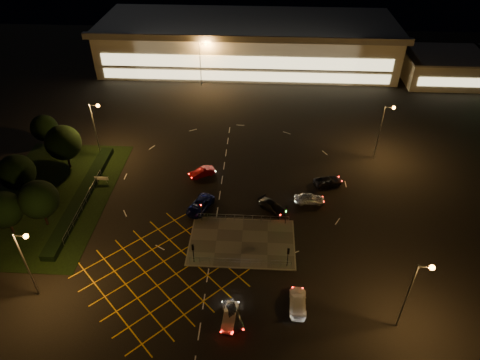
# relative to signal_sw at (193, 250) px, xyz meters

# --- Properties ---
(ground) EXTENTS (180.00, 180.00, 0.00)m
(ground) POSITION_rel_signal_sw_xyz_m (4.00, 5.99, -2.37)
(ground) COLOR black
(ground) RESTS_ON ground
(pedestrian_island) EXTENTS (14.00, 9.00, 0.12)m
(pedestrian_island) POSITION_rel_signal_sw_xyz_m (6.00, 3.99, -2.31)
(pedestrian_island) COLOR #4C4944
(pedestrian_island) RESTS_ON ground
(grass_verge) EXTENTS (18.00, 30.00, 0.08)m
(grass_verge) POSITION_rel_signal_sw_xyz_m (-24.00, 11.99, -2.33)
(grass_verge) COLOR black
(grass_verge) RESTS_ON ground
(hedge) EXTENTS (2.00, 26.00, 1.00)m
(hedge) POSITION_rel_signal_sw_xyz_m (-19.00, 11.99, -1.87)
(hedge) COLOR black
(hedge) RESTS_ON ground
(supermarket) EXTENTS (72.00, 26.50, 10.50)m
(supermarket) POSITION_rel_signal_sw_xyz_m (4.00, 67.95, 2.95)
(supermarket) COLOR beige
(supermarket) RESTS_ON ground
(retail_unit_a) EXTENTS (18.80, 14.80, 6.35)m
(retail_unit_a) POSITION_rel_signal_sw_xyz_m (50.00, 59.97, 0.85)
(retail_unit_a) COLOR beige
(retail_unit_a) RESTS_ON ground
(streetlight_sw) EXTENTS (1.78, 0.56, 10.03)m
(streetlight_sw) POSITION_rel_signal_sw_xyz_m (-17.56, -6.01, 4.20)
(streetlight_sw) COLOR slate
(streetlight_sw) RESTS_ON ground
(streetlight_se) EXTENTS (1.78, 0.56, 10.03)m
(streetlight_se) POSITION_rel_signal_sw_xyz_m (24.44, -8.01, 4.20)
(streetlight_se) COLOR slate
(streetlight_se) RESTS_ON ground
(streetlight_nw) EXTENTS (1.78, 0.56, 10.03)m
(streetlight_nw) POSITION_rel_signal_sw_xyz_m (-19.56, 23.99, 4.20)
(streetlight_nw) COLOR slate
(streetlight_nw) RESTS_ON ground
(streetlight_ne) EXTENTS (1.78, 0.56, 10.03)m
(streetlight_ne) POSITION_rel_signal_sw_xyz_m (28.44, 25.99, 4.20)
(streetlight_ne) COLOR slate
(streetlight_ne) RESTS_ON ground
(streetlight_far_left) EXTENTS (1.78, 0.56, 10.03)m
(streetlight_far_left) POSITION_rel_signal_sw_xyz_m (-5.56, 53.99, 4.20)
(streetlight_far_left) COLOR slate
(streetlight_far_left) RESTS_ON ground
(streetlight_far_right) EXTENTS (1.78, 0.56, 10.03)m
(streetlight_far_right) POSITION_rel_signal_sw_xyz_m (34.44, 55.99, 4.20)
(streetlight_far_right) COLOR slate
(streetlight_far_right) RESTS_ON ground
(signal_sw) EXTENTS (0.28, 0.30, 3.15)m
(signal_sw) POSITION_rel_signal_sw_xyz_m (0.00, 0.00, 0.00)
(signal_sw) COLOR black
(signal_sw) RESTS_ON pedestrian_island
(signal_se) EXTENTS (0.28, 0.30, 3.15)m
(signal_se) POSITION_rel_signal_sw_xyz_m (12.00, 0.00, 0.00)
(signal_se) COLOR black
(signal_se) RESTS_ON pedestrian_island
(signal_nw) EXTENTS (0.28, 0.30, 3.15)m
(signal_nw) POSITION_rel_signal_sw_xyz_m (0.00, 7.99, 0.00)
(signal_nw) COLOR black
(signal_nw) RESTS_ON pedestrian_island
(signal_ne) EXTENTS (0.28, 0.30, 3.15)m
(signal_ne) POSITION_rel_signal_sw_xyz_m (12.00, 7.99, 0.00)
(signal_ne) COLOR black
(signal_ne) RESTS_ON pedestrian_island
(tree_a) EXTENTS (5.04, 5.04, 6.86)m
(tree_a) POSITION_rel_signal_sw_xyz_m (-26.00, 3.99, 1.97)
(tree_a) COLOR black
(tree_a) RESTS_ON ground
(tree_b) EXTENTS (5.40, 5.40, 7.35)m
(tree_b) POSITION_rel_signal_sw_xyz_m (-28.00, 11.99, 2.28)
(tree_b) COLOR black
(tree_b) RESTS_ON ground
(tree_c) EXTENTS (5.76, 5.76, 7.84)m
(tree_c) POSITION_rel_signal_sw_xyz_m (-24.00, 19.99, 2.59)
(tree_c) COLOR black
(tree_c) RESTS_ON ground
(tree_d) EXTENTS (4.68, 4.68, 6.37)m
(tree_d) POSITION_rel_signal_sw_xyz_m (-30.00, 25.99, 1.65)
(tree_d) COLOR black
(tree_d) RESTS_ON ground
(tree_e) EXTENTS (5.40, 5.40, 7.35)m
(tree_e) POSITION_rel_signal_sw_xyz_m (-22.00, 5.99, 2.28)
(tree_e) COLOR black
(tree_e) RESTS_ON ground
(car_near_silver) EXTENTS (3.08, 4.60, 1.45)m
(car_near_silver) POSITION_rel_signal_sw_xyz_m (5.60, -8.19, -1.64)
(car_near_silver) COLOR #A7AAAE
(car_near_silver) RESTS_ON ground
(car_queue_white) EXTENTS (1.85, 4.13, 1.32)m
(car_queue_white) POSITION_rel_signal_sw_xyz_m (5.29, -8.39, -1.71)
(car_queue_white) COLOR white
(car_queue_white) RESTS_ON ground
(car_left_blue) EXTENTS (4.31, 5.90, 1.49)m
(car_left_blue) POSITION_rel_signal_sw_xyz_m (-0.59, 10.59, -1.62)
(car_left_blue) COLOR #0B1147
(car_left_blue) RESTS_ON ground
(car_far_dkgrey) EXTENTS (4.72, 4.54, 1.35)m
(car_far_dkgrey) POSITION_rel_signal_sw_xyz_m (10.17, 10.99, -1.69)
(car_far_dkgrey) COLOR black
(car_far_dkgrey) RESTS_ON ground
(car_right_silver) EXTENTS (4.58, 1.96, 1.54)m
(car_right_silver) POSITION_rel_signal_sw_xyz_m (15.74, 13.00, -1.59)
(car_right_silver) COLOR #B8BAC0
(car_right_silver) RESTS_ON ground
(car_circ_red) EXTENTS (4.45, 3.44, 1.41)m
(car_circ_red) POSITION_rel_signal_sw_xyz_m (-1.36, 18.93, -1.66)
(car_circ_red) COLOR maroon
(car_circ_red) RESTS_ON ground
(car_east_grey) EXTENTS (5.09, 3.45, 1.29)m
(car_east_grey) POSITION_rel_signal_sw_xyz_m (19.12, 17.78, -1.72)
(car_east_grey) COLOR black
(car_east_grey) RESTS_ON ground
(car_approach_white) EXTENTS (2.15, 4.89, 1.40)m
(car_approach_white) POSITION_rel_signal_sw_xyz_m (13.04, -6.00, -1.67)
(car_approach_white) COLOR white
(car_approach_white) RESTS_ON ground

